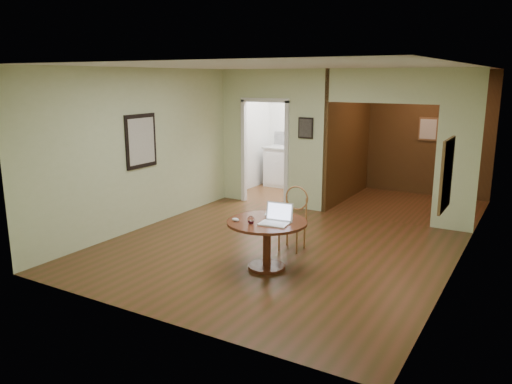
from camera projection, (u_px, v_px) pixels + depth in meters
The scene contains 11 objects.
floor at pixel (270, 251), 7.46m from camera, with size 5.00×5.00×0.00m, color #452F13.
room_shell at pixel (324, 141), 10.01m from camera, with size 5.20×7.50×5.00m.
dining_table at pixel (267, 233), 6.69m from camera, with size 1.08×1.08×0.67m.
chair at pixel (294, 215), 7.47m from camera, with size 0.42×0.42×0.96m.
open_laptop at pixel (276, 218), 6.53m from camera, with size 0.40×0.36×0.26m.
closed_laptop at pixel (278, 216), 6.83m from camera, with size 0.37×0.24×0.03m, color silver.
mouse at pixel (236, 220), 6.63m from camera, with size 0.11×0.06×0.05m, color white.
wine_glass at pixel (251, 220), 6.51m from camera, with size 0.09×0.09×0.10m, color white, non-canonical shape.
pen at pixel (266, 225), 6.44m from camera, with size 0.01×0.01×0.13m, color navy.
kitchen_cabinet at pixel (306, 169), 11.55m from camera, with size 2.06×0.60×0.94m.
grocery_bag at pixel (315, 142), 11.30m from camera, with size 0.34×0.29×0.34m, color beige.
Camera 1 is at (3.39, -6.20, 2.55)m, focal length 35.00 mm.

